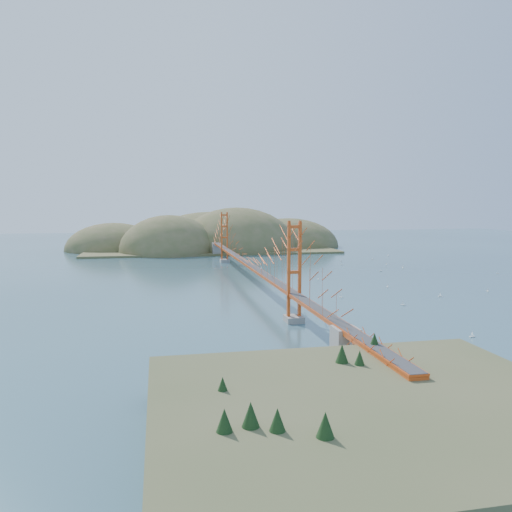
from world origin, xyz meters
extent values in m
plane|color=#305160|center=(0.00, 0.00, 0.00)|extent=(320.00, 320.00, 0.00)
cube|color=gray|center=(0.00, -30.00, 0.35)|extent=(2.00, 2.40, 0.70)
cube|color=gray|center=(0.00, 30.00, 0.35)|extent=(2.00, 2.40, 0.70)
cube|color=#CB4716|center=(0.00, 0.00, 3.30)|extent=(1.40, 92.00, 0.16)
cube|color=#CB4716|center=(0.00, 0.00, 3.10)|extent=(1.33, 92.00, 0.24)
cube|color=#38383A|center=(0.00, 0.00, 3.40)|extent=(1.19, 92.00, 0.03)
cube|color=gray|center=(0.00, -46.00, 1.65)|extent=(2.00, 2.20, 3.30)
cube|color=gray|center=(0.00, 46.00, 1.65)|extent=(2.20, 2.60, 3.30)
cube|color=#CB4716|center=(0.00, -52.00, 3.30)|extent=(1.40, 12.00, 0.16)
cube|color=#CB4716|center=(0.00, -52.00, 3.05)|extent=(1.33, 12.00, 0.30)
cube|color=gray|center=(0.00, -56.00, 1.47)|extent=(0.50, 0.70, 2.95)
cube|color=gray|center=(0.00, -53.00, 1.47)|extent=(0.50, 0.70, 2.95)
cube|color=gray|center=(0.00, -50.00, 1.47)|extent=(0.50, 0.70, 2.95)
cube|color=gray|center=(0.00, -48.00, 1.47)|extent=(0.50, 0.70, 2.95)
cube|color=#59544C|center=(0.00, -48.50, 0.12)|extent=(9.00, 6.00, 0.24)
cube|color=brown|center=(0.40, -47.80, 0.61)|extent=(3.70, 2.30, 0.75)
cube|color=gray|center=(0.40, -47.80, 1.04)|extent=(3.70, 2.30, 0.10)
cylinder|color=white|center=(0.40, -47.80, 1.49)|extent=(0.03, 0.03, 1.00)
cube|color=#424B2A|center=(-4.00, -60.00, 1.50)|extent=(24.00, 20.00, 3.00)
cube|color=#424B2A|center=(-4.00, -51.00, 0.90)|extent=(24.00, 3.00, 1.80)
cone|color=black|center=(-3.43, -63.00, 3.47)|extent=(0.66, 0.66, 0.94)
cone|color=black|center=(-11.82, -60.82, 3.37)|extent=(0.52, 0.52, 0.75)
cone|color=black|center=(-6.67, -56.42, 3.35)|extent=(0.49, 0.49, 0.70)
cone|color=black|center=(-6.71, -58.05, 3.38)|extent=(0.53, 0.53, 0.75)
cone|color=black|center=(-4.78, -58.73, 3.56)|extent=(0.79, 0.79, 1.13)
cone|color=black|center=(-11.86, -63.82, 3.58)|extent=(0.81, 0.81, 1.15)
cone|color=black|center=(-3.28, -62.26, 3.41)|extent=(0.57, 0.57, 0.81)
cone|color=black|center=(-4.88, -58.12, 3.56)|extent=(0.78, 0.78, 1.12)
cube|color=brown|center=(0.00, 64.00, 0.25)|extent=(70.00, 40.00, 0.60)
ellipsoid|color=brown|center=(-12.00, 56.00, 0.00)|extent=(28.00, 28.00, 21.00)
ellipsoid|color=brown|center=(8.00, 62.00, 0.00)|extent=(36.00, 36.00, 25.00)
ellipsoid|color=brown|center=(26.00, 70.00, 0.00)|extent=(32.00, 32.00, 18.00)
ellipsoid|color=brown|center=(-28.00, 68.00, 0.00)|extent=(28.00, 28.00, 16.00)
ellipsoid|color=brown|center=(2.00, 78.00, 0.00)|extent=(44.00, 44.00, 22.00)
cube|color=white|center=(35.12, -16.38, 0.06)|extent=(0.17, 0.52, 0.09)
cylinder|color=white|center=(35.12, -16.38, 0.34)|extent=(0.02, 0.02, 0.57)
cube|color=white|center=(28.77, 8.22, 0.07)|extent=(0.64, 0.40, 0.11)
cylinder|color=white|center=(28.77, 8.22, 0.40)|extent=(0.02, 0.02, 0.66)
cube|color=white|center=(36.16, 28.51, 0.06)|extent=(0.51, 0.57, 0.11)
cylinder|color=white|center=(36.16, 28.51, 0.38)|extent=(0.02, 0.02, 0.63)
cube|color=white|center=(6.11, 17.41, 0.05)|extent=(0.49, 0.39, 0.09)
cylinder|color=white|center=(6.11, 17.41, 0.32)|extent=(0.01, 0.01, 0.53)
cube|color=white|center=(13.10, 0.49, 0.07)|extent=(0.36, 0.65, 0.11)
cylinder|color=white|center=(13.10, 0.49, 0.41)|extent=(0.02, 0.02, 0.68)
cube|color=white|center=(43.70, 35.46, 0.06)|extent=(0.60, 0.21, 0.11)
cylinder|color=white|center=(43.70, 35.46, 0.39)|extent=(0.02, 0.02, 0.64)
cube|color=white|center=(11.84, 31.98, 0.06)|extent=(0.57, 0.33, 0.10)
cylinder|color=white|center=(11.84, 31.98, 0.35)|extent=(0.02, 0.02, 0.59)
cube|color=white|center=(35.91, 12.52, 0.07)|extent=(0.35, 0.63, 0.11)
cylinder|color=white|center=(35.91, 12.52, 0.39)|extent=(0.02, 0.02, 0.66)
cube|color=white|center=(16.93, -23.76, 0.07)|extent=(0.50, 0.62, 0.11)
cylinder|color=white|center=(16.93, -23.76, 0.40)|extent=(0.02, 0.02, 0.66)
cube|color=white|center=(34.65, 17.77, 0.06)|extent=(0.45, 0.58, 0.10)
cylinder|color=white|center=(34.65, 17.77, 0.37)|extent=(0.02, 0.02, 0.61)
cube|color=white|center=(27.33, 26.45, 0.06)|extent=(0.54, 0.31, 0.09)
cylinder|color=white|center=(27.33, 26.45, 0.33)|extent=(0.01, 0.01, 0.56)
cube|color=white|center=(49.87, 0.81, 0.06)|extent=(0.54, 0.49, 0.10)
cylinder|color=white|center=(49.87, 0.81, 0.36)|extent=(0.02, 0.02, 0.60)
cube|color=white|center=(18.35, 8.16, 0.05)|extent=(0.39, 0.50, 0.09)
cylinder|color=white|center=(18.35, 8.16, 0.32)|extent=(0.01, 0.01, 0.54)
cube|color=white|center=(10.80, -16.88, 0.06)|extent=(0.41, 0.56, 0.10)
cylinder|color=white|center=(10.80, -16.88, 0.35)|extent=(0.02, 0.02, 0.59)
cube|color=white|center=(25.30, -19.07, 0.06)|extent=(0.61, 0.31, 0.11)
cylinder|color=white|center=(25.30, -19.07, 0.38)|extent=(0.02, 0.02, 0.64)
cube|color=white|center=(25.03, 20.07, 0.06)|extent=(0.56, 0.41, 0.10)
cylinder|color=white|center=(25.03, 20.07, 0.35)|extent=(0.02, 0.02, 0.59)
cube|color=white|center=(21.51, -9.80, 0.05)|extent=(0.30, 0.53, 0.09)
cylinder|color=white|center=(21.51, -9.80, 0.33)|extent=(0.01, 0.01, 0.54)
cube|color=white|center=(16.11, -40.00, 0.06)|extent=(0.57, 0.19, 0.10)
cylinder|color=white|center=(16.11, -40.00, 0.37)|extent=(0.02, 0.02, 0.62)
camera|label=1|loc=(-15.29, -84.54, 13.60)|focal=35.00mm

